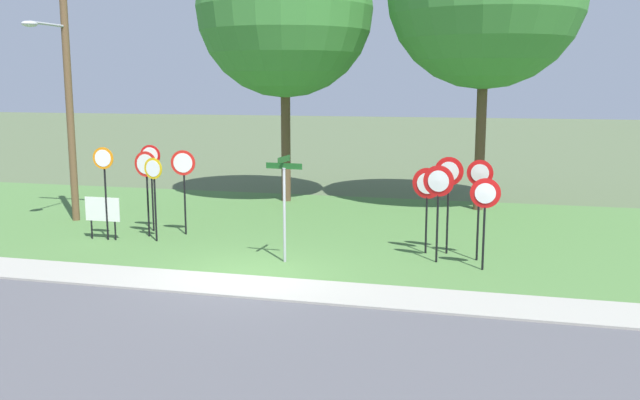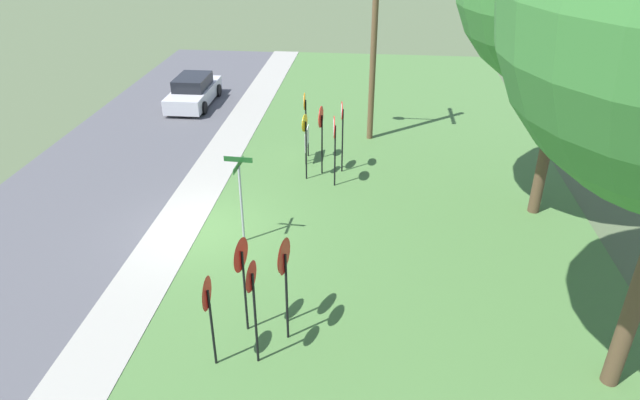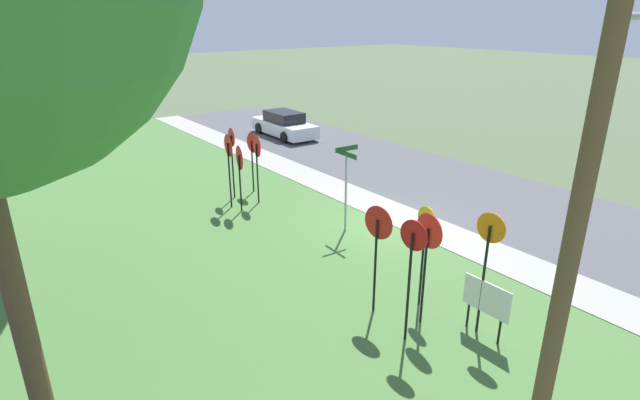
{
  "view_description": "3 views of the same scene",
  "coord_description": "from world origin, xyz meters",
  "px_view_note": "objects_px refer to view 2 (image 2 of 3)",
  "views": [
    {
      "loc": [
        5.67,
        -14.94,
        4.56
      ],
      "look_at": [
        0.89,
        3.67,
        1.3
      ],
      "focal_mm": 38.7,
      "sensor_mm": 36.0,
      "label": 1
    },
    {
      "loc": [
        14.34,
        5.16,
        9.13
      ],
      "look_at": [
        0.96,
        3.77,
        1.78
      ],
      "focal_mm": 31.67,
      "sensor_mm": 36.0,
      "label": 2
    },
    {
      "loc": [
        -10.32,
        10.59,
        6.36
      ],
      "look_at": [
        0.66,
        2.35,
        1.22
      ],
      "focal_mm": 27.57,
      "sensor_mm": 36.0,
      "label": 3
    }
  ],
  "objects_px": {
    "yield_sign_near_left": "(241,263)",
    "yield_sign_center": "(284,262)",
    "stop_sign_far_left": "(334,136)",
    "yield_sign_far_right": "(284,268)",
    "stop_sign_near_right": "(342,123)",
    "street_name_post": "(241,192)",
    "utility_pole": "(371,22)",
    "yield_sign_far_left": "(252,290)",
    "stop_sign_near_left": "(305,113)",
    "parked_hatchback_near": "(194,92)",
    "stop_sign_far_center": "(321,125)",
    "yield_sign_near_right": "(207,302)",
    "notice_board": "(307,140)",
    "stop_sign_far_right": "(305,134)"
  },
  "relations": [
    {
      "from": "stop_sign_far_center",
      "to": "stop_sign_far_right",
      "type": "distance_m",
      "value": 0.73
    },
    {
      "from": "yield_sign_near_right",
      "to": "yield_sign_far_right",
      "type": "bearing_deg",
      "value": 122.3
    },
    {
      "from": "parked_hatchback_near",
      "to": "yield_sign_far_right",
      "type": "bearing_deg",
      "value": 23.44
    },
    {
      "from": "stop_sign_near_right",
      "to": "stop_sign_far_center",
      "type": "xyz_separation_m",
      "value": [
        0.23,
        -0.72,
        -0.04
      ]
    },
    {
      "from": "stop_sign_near_left",
      "to": "notice_board",
      "type": "distance_m",
      "value": 1.12
    },
    {
      "from": "stop_sign_far_left",
      "to": "yield_sign_far_left",
      "type": "bearing_deg",
      "value": -13.29
    },
    {
      "from": "stop_sign_far_left",
      "to": "utility_pole",
      "type": "bearing_deg",
      "value": 160.65
    },
    {
      "from": "yield_sign_center",
      "to": "yield_sign_near_left",
      "type": "bearing_deg",
      "value": -56.44
    },
    {
      "from": "stop_sign_near_left",
      "to": "yield_sign_far_left",
      "type": "height_order",
      "value": "stop_sign_near_left"
    },
    {
      "from": "yield_sign_far_left",
      "to": "utility_pole",
      "type": "relative_size",
      "value": 0.3
    },
    {
      "from": "yield_sign_far_left",
      "to": "parked_hatchback_near",
      "type": "height_order",
      "value": "yield_sign_far_left"
    },
    {
      "from": "yield_sign_near_left",
      "to": "notice_board",
      "type": "bearing_deg",
      "value": -171.51
    },
    {
      "from": "stop_sign_far_left",
      "to": "yield_sign_near_left",
      "type": "xyz_separation_m",
      "value": [
        7.65,
        -1.44,
        0.0
      ]
    },
    {
      "from": "parked_hatchback_near",
      "to": "stop_sign_near_right",
      "type": "bearing_deg",
      "value": 47.59
    },
    {
      "from": "stop_sign_far_center",
      "to": "stop_sign_near_left",
      "type": "bearing_deg",
      "value": -137.85
    },
    {
      "from": "stop_sign_near_right",
      "to": "utility_pole",
      "type": "bearing_deg",
      "value": 159.27
    },
    {
      "from": "utility_pole",
      "to": "stop_sign_near_left",
      "type": "bearing_deg",
      "value": -40.56
    },
    {
      "from": "stop_sign_far_right",
      "to": "yield_sign_near_left",
      "type": "relative_size",
      "value": 0.97
    },
    {
      "from": "stop_sign_near_right",
      "to": "street_name_post",
      "type": "xyz_separation_m",
      "value": [
        5.05,
        -2.53,
        -0.28
      ]
    },
    {
      "from": "yield_sign_near_left",
      "to": "yield_sign_far_right",
      "type": "relative_size",
      "value": 0.96
    },
    {
      "from": "yield_sign_near_left",
      "to": "yield_sign_center",
      "type": "xyz_separation_m",
      "value": [
        -0.36,
        0.89,
        -0.15
      ]
    },
    {
      "from": "stop_sign_far_left",
      "to": "yield_sign_far_right",
      "type": "height_order",
      "value": "yield_sign_far_right"
    },
    {
      "from": "stop_sign_far_left",
      "to": "yield_sign_near_left",
      "type": "distance_m",
      "value": 7.79
    },
    {
      "from": "stop_sign_near_left",
      "to": "parked_hatchback_near",
      "type": "xyz_separation_m",
      "value": [
        -6.17,
        -6.26,
        -1.33
      ]
    },
    {
      "from": "yield_sign_near_right",
      "to": "stop_sign_near_right",
      "type": "bearing_deg",
      "value": 166.57
    },
    {
      "from": "stop_sign_far_left",
      "to": "stop_sign_far_center",
      "type": "relative_size",
      "value": 1.0
    },
    {
      "from": "stop_sign_far_right",
      "to": "yield_sign_far_left",
      "type": "relative_size",
      "value": 0.93
    },
    {
      "from": "yield_sign_far_right",
      "to": "utility_pole",
      "type": "relative_size",
      "value": 0.3
    },
    {
      "from": "stop_sign_far_center",
      "to": "yield_sign_far_right",
      "type": "height_order",
      "value": "yield_sign_far_right"
    },
    {
      "from": "yield_sign_near_left",
      "to": "yield_sign_center",
      "type": "bearing_deg",
      "value": 122.21
    },
    {
      "from": "yield_sign_center",
      "to": "stop_sign_near_right",
      "type": "bearing_deg",
      "value": -173.7
    },
    {
      "from": "yield_sign_near_left",
      "to": "yield_sign_near_right",
      "type": "relative_size",
      "value": 1.1
    },
    {
      "from": "yield_sign_near_left",
      "to": "utility_pole",
      "type": "relative_size",
      "value": 0.29
    },
    {
      "from": "stop_sign_near_right",
      "to": "yield_sign_far_left",
      "type": "height_order",
      "value": "stop_sign_near_right"
    },
    {
      "from": "street_name_post",
      "to": "yield_sign_far_left",
      "type": "bearing_deg",
      "value": 19.3
    },
    {
      "from": "yield_sign_far_left",
      "to": "yield_sign_center",
      "type": "distance_m",
      "value": 1.44
    },
    {
      "from": "utility_pole",
      "to": "parked_hatchback_near",
      "type": "relative_size",
      "value": 2.04
    },
    {
      "from": "stop_sign_far_left",
      "to": "notice_board",
      "type": "xyz_separation_m",
      "value": [
        -2.04,
        -1.2,
        -1.04
      ]
    },
    {
      "from": "stop_sign_near_left",
      "to": "yield_sign_center",
      "type": "bearing_deg",
      "value": 0.59
    },
    {
      "from": "stop_sign_far_right",
      "to": "yield_sign_near_right",
      "type": "xyz_separation_m",
      "value": [
        9.24,
        -0.85,
        -0.04
      ]
    },
    {
      "from": "stop_sign_near_right",
      "to": "yield_sign_near_right",
      "type": "bearing_deg",
      "value": -18.61
    },
    {
      "from": "stop_sign_far_left",
      "to": "notice_board",
      "type": "bearing_deg",
      "value": -156.29
    },
    {
      "from": "utility_pole",
      "to": "notice_board",
      "type": "bearing_deg",
      "value": -41.69
    },
    {
      "from": "stop_sign_far_left",
      "to": "stop_sign_near_left",
      "type": "bearing_deg",
      "value": -153.64
    },
    {
      "from": "stop_sign_far_center",
      "to": "yield_sign_near_right",
      "type": "xyz_separation_m",
      "value": [
        9.75,
        -1.36,
        -0.18
      ]
    },
    {
      "from": "street_name_post",
      "to": "utility_pole",
      "type": "height_order",
      "value": "utility_pole"
    },
    {
      "from": "notice_board",
      "to": "yield_sign_center",
      "type": "bearing_deg",
      "value": 3.49
    },
    {
      "from": "stop_sign_near_right",
      "to": "yield_sign_far_left",
      "type": "relative_size",
      "value": 1.02
    },
    {
      "from": "yield_sign_near_right",
      "to": "utility_pole",
      "type": "bearing_deg",
      "value": 166.03
    },
    {
      "from": "stop_sign_far_left",
      "to": "yield_sign_center",
      "type": "distance_m",
      "value": 7.31
    }
  ]
}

